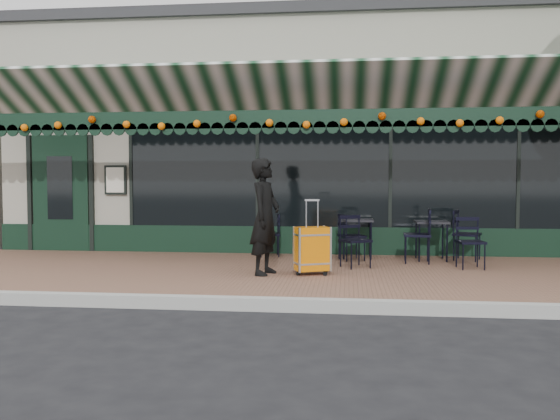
# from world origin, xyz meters

# --- Properties ---
(ground) EXTENTS (80.00, 80.00, 0.00)m
(ground) POSITION_xyz_m (0.00, 0.00, 0.00)
(ground) COLOR black
(ground) RESTS_ON ground
(sidewalk) EXTENTS (18.00, 4.00, 0.15)m
(sidewalk) POSITION_xyz_m (0.00, 2.00, 0.07)
(sidewalk) COLOR brown
(sidewalk) RESTS_ON ground
(curb) EXTENTS (18.00, 0.16, 0.15)m
(curb) POSITION_xyz_m (0.00, -0.08, 0.07)
(curb) COLOR #9E9E99
(curb) RESTS_ON ground
(restaurant_building) EXTENTS (12.00, 9.60, 4.50)m
(restaurant_building) POSITION_xyz_m (0.00, 7.84, 2.27)
(restaurant_building) COLOR #9D9788
(restaurant_building) RESTS_ON ground
(woman) EXTENTS (0.54, 0.69, 1.66)m
(woman) POSITION_xyz_m (-0.53, 1.58, 0.98)
(woman) COLOR black
(woman) RESTS_ON sidewalk
(suitcase) EXTENTS (0.53, 0.43, 1.07)m
(suitcase) POSITION_xyz_m (0.14, 1.64, 0.51)
(suitcase) COLOR orange
(suitcase) RESTS_ON sidewalk
(cafe_table_a) EXTENTS (0.54, 0.54, 0.66)m
(cafe_table_a) POSITION_xyz_m (2.05, 3.38, 0.75)
(cafe_table_a) COLOR black
(cafe_table_a) RESTS_ON sidewalk
(cafe_table_b) EXTENTS (0.55, 0.55, 0.67)m
(cafe_table_b) POSITION_xyz_m (0.81, 3.53, 0.76)
(cafe_table_b) COLOR black
(cafe_table_b) RESTS_ON sidewalk
(chair_a_left) EXTENTS (0.48, 0.48, 0.89)m
(chair_a_left) POSITION_xyz_m (1.77, 3.02, 0.60)
(chair_a_left) COLOR black
(chair_a_left) RESTS_ON sidewalk
(chair_a_right) EXTENTS (0.56, 0.56, 0.86)m
(chair_a_right) POSITION_xyz_m (2.64, 3.42, 0.58)
(chair_a_right) COLOR black
(chair_a_right) RESTS_ON sidewalk
(chair_a_front) EXTENTS (0.44, 0.44, 0.80)m
(chair_a_front) POSITION_xyz_m (2.51, 2.47, 0.55)
(chair_a_front) COLOR black
(chair_a_front) RESTS_ON sidewalk
(chair_b_left) EXTENTS (0.45, 0.45, 0.76)m
(chair_b_left) POSITION_xyz_m (-0.73, 3.58, 0.53)
(chair_b_left) COLOR black
(chair_b_left) RESTS_ON sidewalk
(chair_b_right) EXTENTS (0.52, 0.52, 0.79)m
(chair_b_right) POSITION_xyz_m (0.72, 3.24, 0.55)
(chair_b_right) COLOR black
(chair_b_right) RESTS_ON sidewalk
(chair_b_front) EXTENTS (0.56, 0.56, 0.82)m
(chair_b_front) POSITION_xyz_m (0.77, 2.40, 0.56)
(chair_b_front) COLOR black
(chair_b_front) RESTS_ON sidewalk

